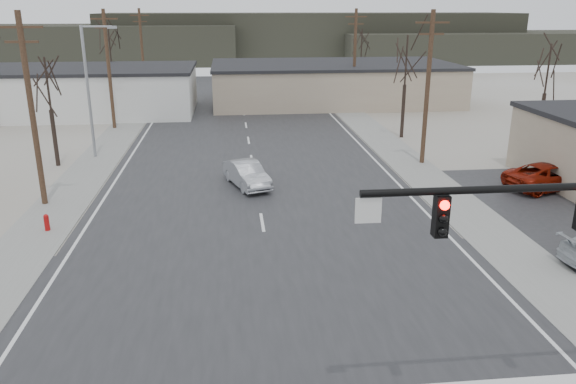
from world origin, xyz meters
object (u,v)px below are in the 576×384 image
object	(u,v)px
car_far_b	(248,90)
fire_hydrant	(47,222)
car_parked_red	(549,176)
sedan_crossing	(247,174)
car_far_a	(310,102)

from	to	relation	value
car_far_b	fire_hydrant	bearing A→B (deg)	-107.84
fire_hydrant	car_parked_red	distance (m)	27.40
car_parked_red	sedan_crossing	bearing A→B (deg)	67.74
sedan_crossing	fire_hydrant	bearing A→B (deg)	-166.93
car_far_b	sedan_crossing	bearing A→B (deg)	-95.16
car_far_b	car_parked_red	distance (m)	41.14
sedan_crossing	car_parked_red	xyz separation A→B (m)	(17.48, -2.30, 0.01)
fire_hydrant	car_parked_red	bearing A→B (deg)	7.76
sedan_crossing	car_parked_red	distance (m)	17.63
car_far_b	car_parked_red	xyz separation A→B (m)	(16.13, -37.84, 0.07)
fire_hydrant	car_far_a	bearing A→B (deg)	61.85
sedan_crossing	car_far_b	bearing A→B (deg)	69.07
car_far_a	car_parked_red	xyz separation A→B (m)	(9.94, -28.46, 0.08)
fire_hydrant	car_far_b	size ratio (longest dim) A/B	0.22
car_far_a	car_far_b	world-z (taller)	car_far_b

